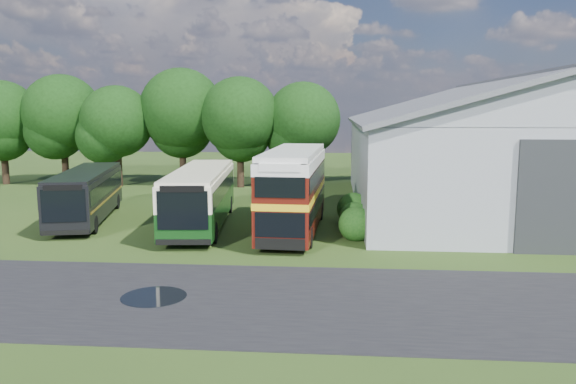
# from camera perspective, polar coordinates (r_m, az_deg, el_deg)

# --- Properties ---
(ground) EXTENTS (120.00, 120.00, 0.00)m
(ground) POSITION_cam_1_polar(r_m,az_deg,el_deg) (22.13, -7.31, -8.13)
(ground) COLOR #243C13
(ground) RESTS_ON ground
(asphalt_road) EXTENTS (60.00, 8.00, 0.02)m
(asphalt_road) POSITION_cam_1_polar(r_m,az_deg,el_deg) (18.88, -0.13, -11.01)
(asphalt_road) COLOR black
(asphalt_road) RESTS_ON ground
(puddle) EXTENTS (2.20, 2.20, 0.01)m
(puddle) POSITION_cam_1_polar(r_m,az_deg,el_deg) (19.75, -13.47, -10.36)
(puddle) COLOR black
(puddle) RESTS_ON ground
(storage_shed) EXTENTS (18.80, 24.80, 8.15)m
(storage_shed) POSITION_cam_1_polar(r_m,az_deg,el_deg) (38.25, 20.69, 4.73)
(storage_shed) COLOR gray
(storage_shed) RESTS_ON ground
(tree_far_left) EXTENTS (6.12, 6.12, 8.64)m
(tree_far_left) POSITION_cam_1_polar(r_m,az_deg,el_deg) (52.51, -27.09, 6.75)
(tree_far_left) COLOR black
(tree_far_left) RESTS_ON ground
(tree_left_a) EXTENTS (6.46, 6.46, 9.12)m
(tree_left_a) POSITION_cam_1_polar(r_m,az_deg,el_deg) (50.52, -21.95, 7.38)
(tree_left_a) COLOR black
(tree_left_a) RESTS_ON ground
(tree_left_b) EXTENTS (5.78, 5.78, 8.16)m
(tree_left_b) POSITION_cam_1_polar(r_m,az_deg,el_deg) (47.58, -17.01, 6.84)
(tree_left_b) COLOR black
(tree_left_b) RESTS_ON ground
(tree_mid) EXTENTS (6.80, 6.80, 9.60)m
(tree_mid) POSITION_cam_1_polar(r_m,az_deg,el_deg) (47.22, -10.77, 8.19)
(tree_mid) COLOR black
(tree_mid) RESTS_ON ground
(tree_right_a) EXTENTS (6.26, 6.26, 8.83)m
(tree_right_a) POSITION_cam_1_polar(r_m,az_deg,el_deg) (45.16, -4.91, 7.67)
(tree_right_a) COLOR black
(tree_right_a) RESTS_ON ground
(tree_right_b) EXTENTS (5.98, 5.98, 8.45)m
(tree_right_b) POSITION_cam_1_polar(r_m,az_deg,el_deg) (45.41, 1.55, 7.38)
(tree_right_b) COLOR black
(tree_right_b) RESTS_ON ground
(shrub_front) EXTENTS (1.70, 1.70, 1.70)m
(shrub_front) POSITION_cam_1_polar(r_m,az_deg,el_deg) (27.49, 6.89, -4.83)
(shrub_front) COLOR #194714
(shrub_front) RESTS_ON ground
(shrub_mid) EXTENTS (1.60, 1.60, 1.60)m
(shrub_mid) POSITION_cam_1_polar(r_m,az_deg,el_deg) (29.43, 6.75, -3.94)
(shrub_mid) COLOR #194714
(shrub_mid) RESTS_ON ground
(shrub_back) EXTENTS (1.80, 1.80, 1.80)m
(shrub_back) POSITION_cam_1_polar(r_m,az_deg,el_deg) (31.39, 6.62, -3.16)
(shrub_back) COLOR #194714
(shrub_back) RESTS_ON ground
(bus_green_single) EXTENTS (3.63, 11.43, 3.10)m
(bus_green_single) POSITION_cam_1_polar(r_m,az_deg,el_deg) (30.49, -8.84, -0.39)
(bus_green_single) COLOR black
(bus_green_single) RESTS_ON ground
(bus_maroon_double) EXTENTS (3.00, 10.00, 4.25)m
(bus_maroon_double) POSITION_cam_1_polar(r_m,az_deg,el_deg) (28.62, 0.59, 0.09)
(bus_maroon_double) COLOR black
(bus_maroon_double) RESTS_ON ground
(bus_dark_single) EXTENTS (4.60, 10.56, 2.84)m
(bus_dark_single) POSITION_cam_1_polar(r_m,az_deg,el_deg) (33.68, -19.78, -0.20)
(bus_dark_single) COLOR black
(bus_dark_single) RESTS_ON ground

